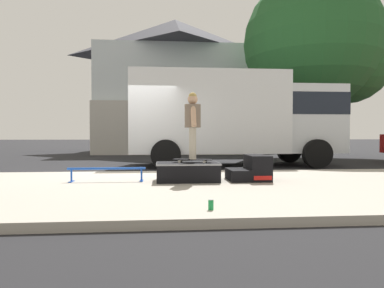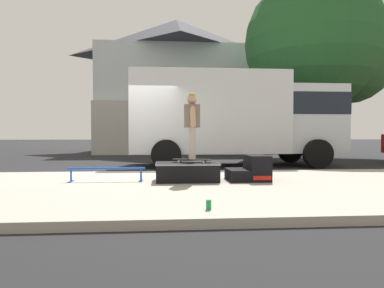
% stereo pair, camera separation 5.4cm
% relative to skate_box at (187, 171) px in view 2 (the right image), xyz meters
% --- Properties ---
extents(ground_plane, '(140.00, 140.00, 0.00)m').
position_rel_skate_box_xyz_m(ground_plane, '(-1.32, 2.44, -0.32)').
color(ground_plane, black).
extents(sidewalk_slab, '(50.00, 5.00, 0.12)m').
position_rel_skate_box_xyz_m(sidewalk_slab, '(-1.32, -0.56, -0.26)').
color(sidewalk_slab, '#A8A093').
rests_on(sidewalk_slab, ground).
extents(skate_box, '(1.23, 0.78, 0.36)m').
position_rel_skate_box_xyz_m(skate_box, '(0.00, 0.00, 0.00)').
color(skate_box, black).
rests_on(skate_box, sidewalk_slab).
extents(kicker_ramp, '(0.80, 0.76, 0.51)m').
position_rel_skate_box_xyz_m(kicker_ramp, '(1.29, -0.00, 0.01)').
color(kicker_ramp, black).
rests_on(kicker_ramp, sidewalk_slab).
extents(grind_rail, '(1.51, 0.28, 0.28)m').
position_rel_skate_box_xyz_m(grind_rail, '(-1.59, 0.07, 0.01)').
color(grind_rail, blue).
rests_on(grind_rail, sidewalk_slab).
extents(skateboard, '(0.81, 0.39, 0.07)m').
position_rel_skate_box_xyz_m(skateboard, '(0.10, 0.03, 0.22)').
color(skateboard, black).
rests_on(skateboard, skate_box).
extents(skater_kid, '(0.32, 0.68, 1.32)m').
position_rel_skate_box_xyz_m(skater_kid, '(0.10, 0.03, 1.02)').
color(skater_kid, '#B7AD99').
rests_on(skater_kid, skateboard).
extents(soda_can, '(0.07, 0.07, 0.13)m').
position_rel_skate_box_xyz_m(soda_can, '(0.09, -2.63, -0.13)').
color(soda_can, '#198C3F').
rests_on(soda_can, sidewalk_slab).
extents(box_truck, '(6.91, 2.63, 3.05)m').
position_rel_skate_box_xyz_m(box_truck, '(1.97, 4.64, 1.39)').
color(box_truck, silver).
rests_on(box_truck, ground).
extents(street_tree_main, '(6.69, 6.08, 8.25)m').
position_rel_skate_box_xyz_m(street_tree_main, '(6.60, 8.27, 4.72)').
color(street_tree_main, brown).
rests_on(street_tree_main, ground).
extents(house_behind, '(9.54, 8.23, 8.40)m').
position_rel_skate_box_xyz_m(house_behind, '(0.33, 15.12, 3.93)').
color(house_behind, silver).
rests_on(house_behind, ground).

